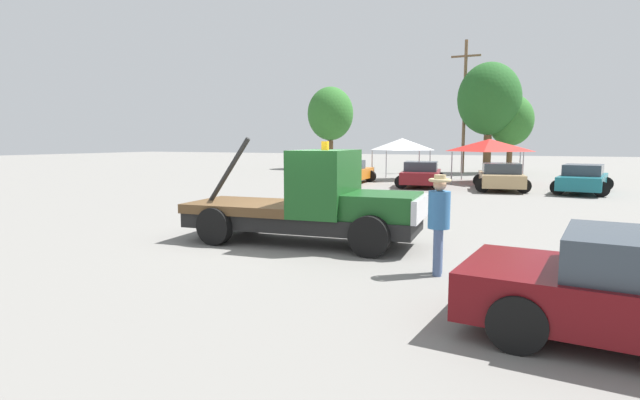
{
  "coord_description": "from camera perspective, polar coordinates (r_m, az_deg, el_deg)",
  "views": [
    {
      "loc": [
        5.32,
        -10.46,
        2.41
      ],
      "look_at": [
        0.5,
        0.0,
        1.05
      ],
      "focal_mm": 28.0,
      "sensor_mm": 36.0,
      "label": 1
    }
  ],
  "objects": [
    {
      "name": "parked_car_maroon",
      "position": [
        27.32,
        11.5,
        2.9
      ],
      "size": [
        2.96,
        4.79,
        1.34
      ],
      "rotation": [
        0.0,
        0.0,
        1.74
      ],
      "color": "maroon",
      "rests_on": "ground"
    },
    {
      "name": "parked_car_teal",
      "position": [
        26.46,
        27.85,
        2.13
      ],
      "size": [
        2.84,
        5.1,
        1.34
      ],
      "rotation": [
        0.0,
        0.0,
        1.43
      ],
      "color": "#196670",
      "rests_on": "ground"
    },
    {
      "name": "tow_truck",
      "position": [
        11.7,
        -0.63,
        -0.5
      ],
      "size": [
        5.77,
        2.43,
        2.51
      ],
      "rotation": [
        0.0,
        0.0,
        0.08
      ],
      "color": "black",
      "rests_on": "ground"
    },
    {
      "name": "parked_car_orange",
      "position": [
        28.53,
        3.26,
        3.18
      ],
      "size": [
        2.58,
        4.84,
        1.34
      ],
      "rotation": [
        0.0,
        0.0,
        1.64
      ],
      "color": "orange",
      "rests_on": "ground"
    },
    {
      "name": "ground_plane",
      "position": [
        11.98,
        -2.18,
        -4.88
      ],
      "size": [
        160.0,
        160.0,
        0.0
      ],
      "primitive_type": "plane",
      "color": "gray"
    },
    {
      "name": "person_near_truck",
      "position": [
        9.2,
        13.44,
        -1.82
      ],
      "size": [
        0.4,
        0.4,
        1.82
      ],
      "rotation": [
        0.0,
        0.0,
        0.13
      ],
      "color": "#475B84",
      "rests_on": "ground"
    },
    {
      "name": "tree_right",
      "position": [
        44.29,
        1.2,
        9.8
      ],
      "size": [
        4.0,
        4.0,
        7.14
      ],
      "color": "brown",
      "rests_on": "ground"
    },
    {
      "name": "utility_pole",
      "position": [
        40.32,
        16.18,
        10.54
      ],
      "size": [
        2.2,
        0.24,
        10.02
      ],
      "color": "brown",
      "rests_on": "ground"
    },
    {
      "name": "canopy_tent_white",
      "position": [
        31.75,
        9.36,
        6.31
      ],
      "size": [
        2.98,
        2.98,
        2.6
      ],
      "color": "#9E9EA3",
      "rests_on": "ground"
    },
    {
      "name": "parked_car_tan",
      "position": [
        26.34,
        19.94,
        2.49
      ],
      "size": [
        2.98,
        4.69,
        1.34
      ],
      "rotation": [
        0.0,
        0.0,
        1.74
      ],
      "color": "tan",
      "rests_on": "ground"
    },
    {
      "name": "tree_center",
      "position": [
        39.97,
        18.77,
        10.86
      ],
      "size": [
        4.62,
        4.62,
        8.25
      ],
      "color": "brown",
      "rests_on": "ground"
    },
    {
      "name": "canopy_tent_red",
      "position": [
        30.57,
        18.79,
        5.95
      ],
      "size": [
        3.64,
        3.64,
        2.55
      ],
      "color": "#9E9EA3",
      "rests_on": "ground"
    },
    {
      "name": "tree_left",
      "position": [
        40.72,
        20.98,
        8.49
      ],
      "size": [
        3.32,
        3.32,
        5.92
      ],
      "color": "brown",
      "rests_on": "ground"
    }
  ]
}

